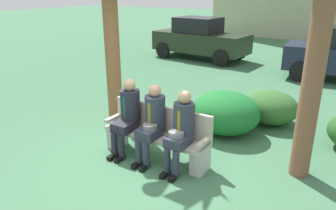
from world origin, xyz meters
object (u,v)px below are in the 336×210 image
seated_man_left (127,113)px  seated_man_middle (152,120)px  shrub_mid_lawn (271,107)px  parked_car_near (200,39)px  seated_man_right (181,127)px  shrub_far_lawn (225,112)px  park_bench (157,134)px

seated_man_left → seated_man_middle: 0.52m
seated_man_left → seated_man_middle: size_ratio=1.01×
shrub_mid_lawn → parked_car_near: 6.98m
seated_man_right → shrub_mid_lawn: seated_man_right is taller
seated_man_middle → parked_car_near: parked_car_near is taller
shrub_mid_lawn → shrub_far_lawn: 1.17m
seated_man_middle → shrub_mid_lawn: (1.25, 2.67, -0.37)m
park_bench → parked_car_near: parked_car_near is taller
shrub_mid_lawn → seated_man_middle: bearing=-115.1°
park_bench → shrub_mid_lawn: park_bench is taller
seated_man_middle → shrub_far_lawn: seated_man_middle is taller
seated_man_right → parked_car_near: bearing=114.8°
seated_man_right → shrub_far_lawn: bearing=88.3°
seated_man_right → shrub_mid_lawn: 2.78m
seated_man_middle → seated_man_left: bearing=179.2°
park_bench → seated_man_right: bearing=-13.7°
park_bench → seated_man_middle: seated_man_middle is taller
seated_man_right → seated_man_middle: bearing=179.8°
shrub_mid_lawn → park_bench: bearing=-115.9°
shrub_mid_lawn → seated_man_left: bearing=-123.7°
seated_man_middle → seated_man_right: (0.55, -0.00, -0.01)m
seated_man_left → shrub_far_lawn: 2.05m
seated_man_left → shrub_mid_lawn: seated_man_left is taller
park_bench → shrub_mid_lawn: (1.23, 2.54, -0.06)m
park_bench → seated_man_left: bearing=-167.1°
seated_man_middle → shrub_far_lawn: 1.83m
seated_man_left → shrub_far_lawn: bearing=56.3°
park_bench → shrub_far_lawn: 1.67m
seated_man_left → park_bench: bearing=12.9°
shrub_far_lawn → parked_car_near: size_ratio=0.34×
seated_man_left → seated_man_right: bearing=-0.5°
park_bench → parked_car_near: (-3.19, 7.92, 0.42)m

